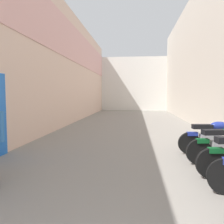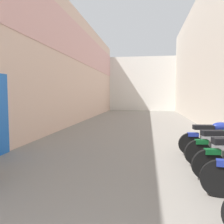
% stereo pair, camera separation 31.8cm
% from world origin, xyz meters
% --- Properties ---
extents(ground_plane, '(39.88, 39.88, 0.00)m').
position_xyz_m(ground_plane, '(0.00, 9.94, 0.00)').
color(ground_plane, gray).
extents(building_left, '(0.45, 23.88, 6.32)m').
position_xyz_m(building_left, '(-3.52, 11.88, 3.19)').
color(building_left, beige).
rests_on(building_left, ground).
extents(building_right, '(0.45, 23.88, 7.19)m').
position_xyz_m(building_right, '(3.53, 11.94, 3.60)').
color(building_right, beige).
rests_on(building_right, ground).
extents(building_far_end, '(9.65, 2.00, 5.50)m').
position_xyz_m(building_far_end, '(0.00, 24.88, 2.75)').
color(building_far_end, silver).
rests_on(building_far_end, ground).
extents(motorcycle_seventh, '(1.85, 0.58, 1.04)m').
position_xyz_m(motorcycle_seventh, '(2.39, 6.67, 0.50)').
color(motorcycle_seventh, black).
rests_on(motorcycle_seventh, ground).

